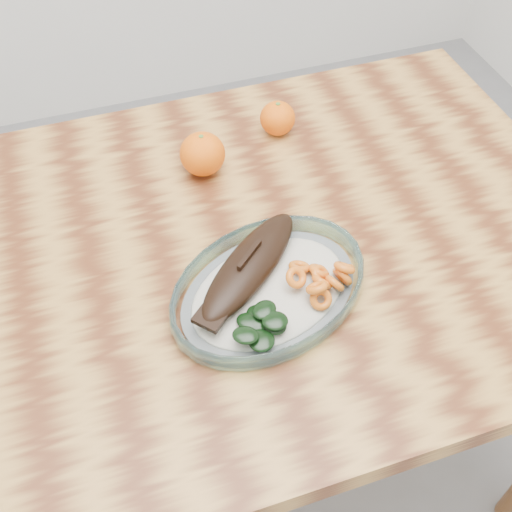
% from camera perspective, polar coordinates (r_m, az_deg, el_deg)
% --- Properties ---
extents(ground, '(3.00, 3.00, 0.00)m').
position_cam_1_polar(ground, '(1.64, -1.54, -16.88)').
color(ground, slate).
rests_on(ground, ground).
extents(dining_table, '(1.20, 0.80, 0.75)m').
position_cam_1_polar(dining_table, '(1.08, -2.24, -2.60)').
color(dining_table, '#572A14').
rests_on(dining_table, ground).
extents(plated_meal, '(0.72, 0.72, 0.08)m').
position_cam_1_polar(plated_meal, '(0.93, 1.12, -2.68)').
color(plated_meal, white).
rests_on(plated_meal, dining_table).
extents(orange_left, '(0.08, 0.08, 0.08)m').
position_cam_1_polar(orange_left, '(1.10, -4.78, 9.03)').
color(orange_left, '#EB5A04').
rests_on(orange_left, dining_table).
extents(orange_right, '(0.06, 0.06, 0.06)m').
position_cam_1_polar(orange_right, '(1.19, 1.93, 12.14)').
color(orange_right, '#EB5A04').
rests_on(orange_right, dining_table).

